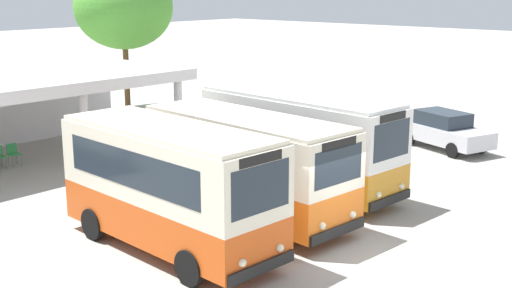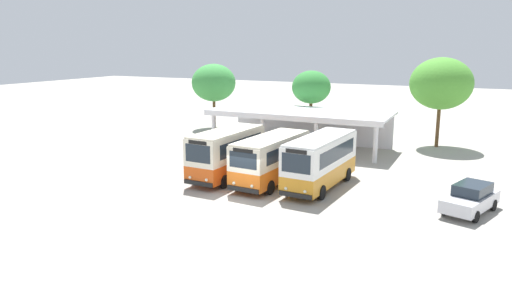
{
  "view_description": "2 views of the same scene",
  "coord_description": "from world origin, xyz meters",
  "px_view_note": "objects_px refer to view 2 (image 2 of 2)",
  "views": [
    {
      "loc": [
        -14.05,
        -8.65,
        6.95
      ],
      "look_at": [
        2.41,
        6.02,
        1.68
      ],
      "focal_mm": 46.88,
      "sensor_mm": 36.0,
      "label": 1
    },
    {
      "loc": [
        12.62,
        -23.57,
        9.02
      ],
      "look_at": [
        -1.66,
        6.19,
        2.2
      ],
      "focal_mm": 33.43,
      "sensor_mm": 36.0,
      "label": 2
    }
  ],
  "objects_px": {
    "city_bus_middle_cream": "(321,160)",
    "waiting_chair_middle_seat": "(291,142)",
    "waiting_chair_end_by_column": "(279,141)",
    "city_bus_second_in_row": "(271,158)",
    "waiting_chair_fifth_seat": "(304,144)",
    "waiting_chair_fourth_seat": "(298,143)",
    "city_bus_nearest_orange": "(227,152)",
    "parked_car_flank": "(471,198)",
    "waiting_chair_second_from_end": "(285,142)"
  },
  "relations": [
    {
      "from": "city_bus_middle_cream",
      "to": "waiting_chair_middle_seat",
      "type": "height_order",
      "value": "city_bus_middle_cream"
    },
    {
      "from": "waiting_chair_end_by_column",
      "to": "city_bus_second_in_row",
      "type": "bearing_deg",
      "value": -69.54
    },
    {
      "from": "city_bus_middle_cream",
      "to": "waiting_chair_fifth_seat",
      "type": "distance_m",
      "value": 11.57
    },
    {
      "from": "waiting_chair_end_by_column",
      "to": "waiting_chair_fourth_seat",
      "type": "xyz_separation_m",
      "value": [
        1.83,
        -0.03,
        0.0
      ]
    },
    {
      "from": "city_bus_second_in_row",
      "to": "waiting_chair_end_by_column",
      "type": "relative_size",
      "value": 8.64
    },
    {
      "from": "city_bus_nearest_orange",
      "to": "city_bus_second_in_row",
      "type": "xyz_separation_m",
      "value": [
        3.23,
        0.25,
        -0.11
      ]
    },
    {
      "from": "waiting_chair_middle_seat",
      "to": "parked_car_flank",
      "type": "bearing_deg",
      "value": -37.29
    },
    {
      "from": "parked_car_flank",
      "to": "waiting_chair_second_from_end",
      "type": "distance_m",
      "value": 19.35
    },
    {
      "from": "waiting_chair_end_by_column",
      "to": "waiting_chair_fifth_seat",
      "type": "relative_size",
      "value": 1.0
    },
    {
      "from": "waiting_chair_second_from_end",
      "to": "waiting_chair_middle_seat",
      "type": "bearing_deg",
      "value": 11.1
    },
    {
      "from": "waiting_chair_fifth_seat",
      "to": "waiting_chair_middle_seat",
      "type": "bearing_deg",
      "value": 176.9
    },
    {
      "from": "city_bus_middle_cream",
      "to": "parked_car_flank",
      "type": "xyz_separation_m",
      "value": [
        8.95,
        -0.99,
        -1.02
      ]
    },
    {
      "from": "city_bus_nearest_orange",
      "to": "waiting_chair_fifth_seat",
      "type": "height_order",
      "value": "city_bus_nearest_orange"
    },
    {
      "from": "city_bus_nearest_orange",
      "to": "city_bus_second_in_row",
      "type": "height_order",
      "value": "city_bus_nearest_orange"
    },
    {
      "from": "parked_car_flank",
      "to": "waiting_chair_fourth_seat",
      "type": "height_order",
      "value": "parked_car_flank"
    },
    {
      "from": "waiting_chair_fifth_seat",
      "to": "waiting_chair_second_from_end",
      "type": "bearing_deg",
      "value": -178.32
    },
    {
      "from": "city_bus_nearest_orange",
      "to": "parked_car_flank",
      "type": "bearing_deg",
      "value": -0.87
    },
    {
      "from": "city_bus_middle_cream",
      "to": "parked_car_flank",
      "type": "distance_m",
      "value": 9.06
    },
    {
      "from": "parked_car_flank",
      "to": "waiting_chair_fifth_seat",
      "type": "bearing_deg",
      "value": 140.52
    },
    {
      "from": "city_bus_nearest_orange",
      "to": "waiting_chair_middle_seat",
      "type": "xyz_separation_m",
      "value": [
        0.36,
        11.23,
        -1.34
      ]
    },
    {
      "from": "parked_car_flank",
      "to": "waiting_chair_fifth_seat",
      "type": "relative_size",
      "value": 5.29
    },
    {
      "from": "city_bus_middle_cream",
      "to": "waiting_chair_fifth_seat",
      "type": "bearing_deg",
      "value": 115.15
    },
    {
      "from": "city_bus_nearest_orange",
      "to": "waiting_chair_end_by_column",
      "type": "relative_size",
      "value": 8.12
    },
    {
      "from": "city_bus_middle_cream",
      "to": "waiting_chair_end_by_column",
      "type": "bearing_deg",
      "value": 125.02
    },
    {
      "from": "city_bus_middle_cream",
      "to": "waiting_chair_second_from_end",
      "type": "relative_size",
      "value": 9.04
    },
    {
      "from": "parked_car_flank",
      "to": "waiting_chair_second_from_end",
      "type": "height_order",
      "value": "parked_car_flank"
    },
    {
      "from": "city_bus_nearest_orange",
      "to": "city_bus_second_in_row",
      "type": "distance_m",
      "value": 3.25
    },
    {
      "from": "waiting_chair_end_by_column",
      "to": "waiting_chair_fourth_seat",
      "type": "distance_m",
      "value": 1.83
    },
    {
      "from": "city_bus_second_in_row",
      "to": "waiting_chair_second_from_end",
      "type": "height_order",
      "value": "city_bus_second_in_row"
    },
    {
      "from": "waiting_chair_second_from_end",
      "to": "waiting_chair_fifth_seat",
      "type": "xyz_separation_m",
      "value": [
        1.83,
        0.05,
        0.0
      ]
    },
    {
      "from": "city_bus_middle_cream",
      "to": "waiting_chair_second_from_end",
      "type": "bearing_deg",
      "value": 122.98
    },
    {
      "from": "city_bus_second_in_row",
      "to": "parked_car_flank",
      "type": "relative_size",
      "value": 1.63
    },
    {
      "from": "city_bus_second_in_row",
      "to": "parked_car_flank",
      "type": "height_order",
      "value": "city_bus_second_in_row"
    },
    {
      "from": "city_bus_nearest_orange",
      "to": "waiting_chair_second_from_end",
      "type": "distance_m",
      "value": 11.2
    },
    {
      "from": "city_bus_nearest_orange",
      "to": "waiting_chair_fifth_seat",
      "type": "distance_m",
      "value": 11.36
    },
    {
      "from": "waiting_chair_end_by_column",
      "to": "waiting_chair_middle_seat",
      "type": "xyz_separation_m",
      "value": [
        1.22,
        0.01,
        0.0
      ]
    },
    {
      "from": "waiting_chair_middle_seat",
      "to": "city_bus_middle_cream",
      "type": "bearing_deg",
      "value": -59.75
    },
    {
      "from": "city_bus_nearest_orange",
      "to": "parked_car_flank",
      "type": "height_order",
      "value": "city_bus_nearest_orange"
    },
    {
      "from": "city_bus_middle_cream",
      "to": "waiting_chair_second_from_end",
      "type": "distance_m",
      "value": 12.41
    },
    {
      "from": "waiting_chair_middle_seat",
      "to": "waiting_chair_fifth_seat",
      "type": "xyz_separation_m",
      "value": [
        1.22,
        -0.07,
        0.0
      ]
    },
    {
      "from": "waiting_chair_middle_seat",
      "to": "waiting_chair_fifth_seat",
      "type": "distance_m",
      "value": 1.22
    },
    {
      "from": "city_bus_second_in_row",
      "to": "waiting_chair_middle_seat",
      "type": "relative_size",
      "value": 8.64
    },
    {
      "from": "city_bus_second_in_row",
      "to": "waiting_chair_fifth_seat",
      "type": "relative_size",
      "value": 8.64
    },
    {
      "from": "parked_car_flank",
      "to": "waiting_chair_middle_seat",
      "type": "xyz_separation_m",
      "value": [
        -15.06,
        11.47,
        -0.3
      ]
    },
    {
      "from": "waiting_chair_second_from_end",
      "to": "waiting_chair_middle_seat",
      "type": "relative_size",
      "value": 1.0
    },
    {
      "from": "city_bus_second_in_row",
      "to": "parked_car_flank",
      "type": "bearing_deg",
      "value": -2.26
    },
    {
      "from": "city_bus_second_in_row",
      "to": "parked_car_flank",
      "type": "distance_m",
      "value": 12.23
    },
    {
      "from": "parked_car_flank",
      "to": "waiting_chair_end_by_column",
      "type": "relative_size",
      "value": 5.29
    },
    {
      "from": "parked_car_flank",
      "to": "waiting_chair_fourth_seat",
      "type": "relative_size",
      "value": 5.29
    },
    {
      "from": "waiting_chair_middle_seat",
      "to": "waiting_chair_fourth_seat",
      "type": "bearing_deg",
      "value": -4.41
    }
  ]
}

